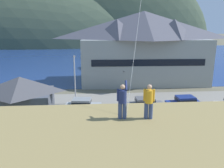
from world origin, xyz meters
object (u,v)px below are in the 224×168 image
moored_boat_outer_mooring (118,69)px  parked_car_front_row_red (146,105)px  parked_car_corner_spot (209,128)px  parking_light_pole (75,76)px  parked_car_mid_row_center (53,131)px  person_companion (149,100)px  storage_shed_near_lot (21,98)px  wharf_dock (103,68)px  parked_car_back_row_right (140,126)px  storage_shed_waterside (120,71)px  parked_car_back_row_left (184,103)px  harbor_lodge (143,45)px  parked_car_mid_row_far (83,106)px  person_kite_flyer (122,100)px  moored_boat_wharfside (89,65)px

moored_boat_outer_mooring → parked_car_front_row_red: size_ratio=1.40×
parked_car_corner_spot → parking_light_pole: bearing=141.6°
parked_car_mid_row_center → person_companion: person_companion is taller
storage_shed_near_lot → parked_car_mid_row_center: size_ratio=1.69×
storage_shed_near_lot → wharf_dock: 31.59m
parked_car_back_row_right → parking_light_pole: 12.02m
storage_shed_waterside → parked_car_back_row_left: bearing=-65.3°
person_companion → parked_car_mid_row_center: bearing=127.7°
parked_car_mid_row_center → harbor_lodge: bearing=60.4°
parked_car_mid_row_far → parking_light_pole: (-1.14, 3.61, 2.75)m
parking_light_pole → person_companion: 19.33m
parked_car_back_row_right → parked_car_front_row_red: 6.12m
parked_car_corner_spot → parked_car_back_row_right: (-6.31, 0.84, 0.00)m
storage_shed_waterside → person_kite_flyer: (-2.84, -28.85, 4.21)m
harbor_lodge → parked_car_mid_row_far: 19.67m
wharf_dock → parked_car_back_row_left: (8.96, -28.87, 0.71)m
person_kite_flyer → person_companion: 1.29m
moored_boat_wharfside → parked_car_mid_row_far: size_ratio=1.69×
harbor_lodge → parked_car_front_row_red: (-2.80, -15.84, -5.77)m
moored_boat_outer_mooring → parking_light_pole: size_ratio=0.95×
parked_car_back_row_right → parked_car_corner_spot: bearing=-7.6°
parked_car_front_row_red → parking_light_pole: (-8.62, 3.70, 2.75)m
parking_light_pole → person_companion: (5.38, -18.35, 2.80)m
moored_boat_outer_mooring → parked_car_back_row_right: 31.11m
parked_car_back_row_left → wharf_dock: bearing=107.2°
storage_shed_waterside → parked_car_corner_spot: storage_shed_waterside is taller
moored_boat_wharfside → person_kite_flyer: 46.47m
storage_shed_waterside → wharf_dock: storage_shed_waterside is taller
moored_boat_wharfside → parked_car_mid_row_center: bearing=-93.2°
parked_car_corner_spot → parked_car_back_row_right: same height
storage_shed_near_lot → storage_shed_waterside: size_ratio=1.06×
moored_boat_wharfside → parked_car_front_row_red: size_ratio=1.71×
moored_boat_outer_mooring → parked_car_back_row_right: size_ratio=1.39×
moored_boat_wharfside → parked_car_front_row_red: (7.65, -31.42, 0.34)m
moored_boat_outer_mooring → person_companion: person_companion is taller
storage_shed_near_lot → parked_car_front_row_red: (14.06, 0.86, -1.47)m
moored_boat_outer_mooring → parking_light_pole: (-7.75, -21.56, 3.09)m
parked_car_back_row_left → person_companion: (-8.04, -14.83, 5.55)m
moored_boat_outer_mooring → storage_shed_waterside: bearing=-94.2°
wharf_dock → parked_car_back_row_right: bearing=-86.2°
wharf_dock → parked_car_back_row_left: parked_car_back_row_left is taller
parked_car_corner_spot → person_companion: 12.40m
storage_shed_waterside → person_kite_flyer: size_ratio=3.72×
parked_car_mid_row_center → parking_light_pole: 10.36m
wharf_dock → storage_shed_near_lot: bearing=-108.3°
parked_car_mid_row_center → storage_shed_near_lot: bearing=128.8°
storage_shed_waterside → parked_car_front_row_red: bearing=-83.3°
harbor_lodge → parked_car_back_row_right: harbor_lodge is taller
parked_car_mid_row_center → parking_light_pole: size_ratio=0.68×
parking_light_pole → parked_car_front_row_red: bearing=-23.2°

